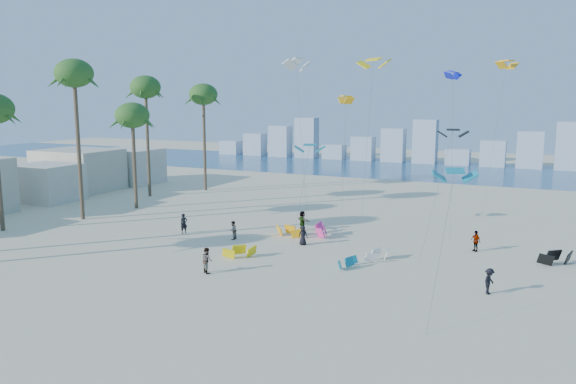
% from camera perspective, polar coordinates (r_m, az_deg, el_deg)
% --- Properties ---
extents(ground, '(220.00, 220.00, 0.00)m').
position_cam_1_polar(ground, '(36.31, -15.40, -10.52)').
color(ground, beige).
rests_on(ground, ground).
extents(ocean, '(220.00, 220.00, 0.00)m').
position_cam_1_polar(ocean, '(101.06, 11.97, 2.37)').
color(ocean, navy).
rests_on(ocean, ground).
extents(kitesurfer_near, '(0.73, 0.81, 1.86)m').
position_cam_1_polar(kitesurfer_near, '(51.96, -10.67, -3.21)').
color(kitesurfer_near, black).
rests_on(kitesurfer_near, ground).
extents(kitesurfer_mid, '(1.13, 1.07, 1.84)m').
position_cam_1_polar(kitesurfer_mid, '(40.11, -8.35, -6.96)').
color(kitesurfer_mid, gray).
rests_on(kitesurfer_mid, ground).
extents(kitesurfers_far, '(31.51, 16.76, 1.90)m').
position_cam_1_polar(kitesurfers_far, '(46.78, 8.71, -4.63)').
color(kitesurfers_far, black).
rests_on(kitesurfers_far, ground).
extents(grounded_kites, '(25.34, 12.38, 1.01)m').
position_cam_1_polar(grounded_kites, '(46.04, 7.03, -5.37)').
color(grounded_kites, yellow).
rests_on(grounded_kites, ground).
extents(flying_kites, '(33.38, 36.71, 16.71)m').
position_cam_1_polar(flying_kites, '(50.11, 14.79, 9.53)').
color(flying_kites, '#0C7994').
rests_on(flying_kites, ground).
extents(palm_row, '(8.04, 44.80, 16.21)m').
position_cam_1_polar(palm_row, '(60.22, -21.10, 8.61)').
color(palm_row, brown).
rests_on(palm_row, ground).
extents(beachfront_buildings, '(11.50, 43.00, 6.00)m').
position_cam_1_polar(beachfront_buildings, '(73.59, -25.11, 1.16)').
color(beachfront_buildings, beige).
rests_on(beachfront_buildings, ground).
extents(distant_skyline, '(85.00, 3.00, 8.40)m').
position_cam_1_polar(distant_skyline, '(110.71, 12.60, 4.56)').
color(distant_skyline, '#9EADBF').
rests_on(distant_skyline, ground).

